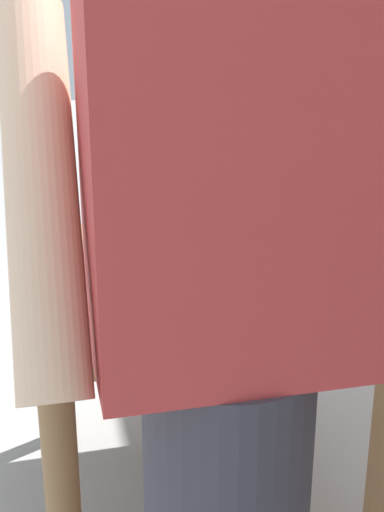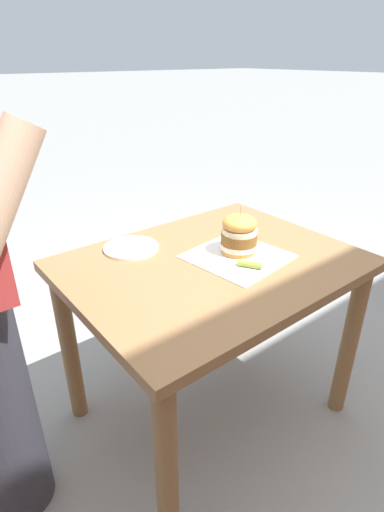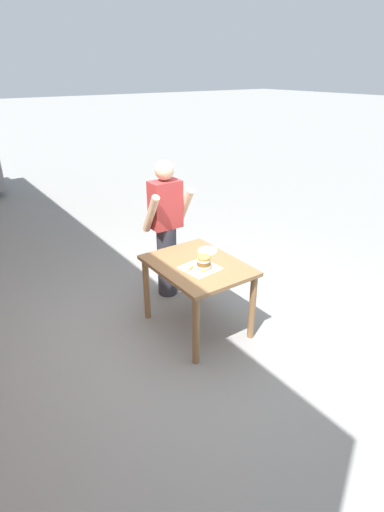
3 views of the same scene
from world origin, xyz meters
name	(u,v)px [view 2 (image 2 of 3)]	position (x,y,z in m)	size (l,w,h in m)	color
ground_plane	(209,408)	(0.00, 0.00, 0.00)	(80.00, 80.00, 0.00)	gray
patio_table	(212,290)	(0.00, 0.00, 0.65)	(0.84, 1.08, 0.78)	olive
serving_paper	(238,256)	(-0.04, -0.10, 0.78)	(0.34, 0.34, 0.00)	white
sandwich	(239,234)	(-0.01, -0.12, 0.86)	(0.15, 0.15, 0.19)	gold
pickle_spear	(250,264)	(-0.13, -0.07, 0.80)	(0.02, 0.02, 0.09)	#8EA83D
side_plate_with_forks	(131,248)	(0.28, 0.19, 0.79)	(0.22, 0.22, 0.02)	white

